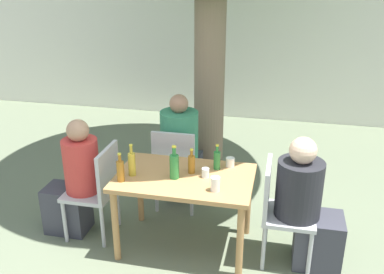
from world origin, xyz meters
The scene contains 17 objects.
ground_plane centered at (0.00, 0.00, 0.00)m, with size 30.00×30.00×0.00m, color #667056.
cafe_building_wall centered at (0.00, 3.80, 1.40)m, with size 10.00×0.08×2.80m.
dining_table_front centered at (0.00, 0.00, 0.63)m, with size 1.20×0.77×0.73m.
patio_chair_0 centered at (-0.83, 0.00, 0.52)m, with size 0.44×0.44×0.92m.
patio_chair_1 centered at (0.83, 0.00, 0.52)m, with size 0.44×0.44×0.92m.
patio_chair_2 centered at (-0.24, 0.62, 0.52)m, with size 0.44×0.44×0.92m.
person_seated_0 centered at (-1.08, 0.00, 0.52)m, with size 0.56×0.33×1.17m.
person_seated_1 centered at (1.07, 0.00, 0.53)m, with size 0.59×0.39×1.18m.
person_seated_2 centered at (-0.24, 0.85, 0.57)m, with size 0.40×0.60×1.24m.
amber_bottle_0 centered at (0.05, 0.07, 0.82)m, with size 0.06×0.06×0.23m.
green_bottle_1 centered at (-0.08, -0.06, 0.85)m, with size 0.08×0.08×0.30m.
amber_bottle_2 centered at (-0.51, -0.21, 0.83)m, with size 0.06×0.06×0.26m.
green_bottle_3 centered at (0.25, 0.20, 0.82)m, with size 0.06×0.06×0.24m.
oil_cruet_4 centered at (-0.45, -0.08, 0.84)m, with size 0.06×0.06×0.29m.
drinking_glass_0 centered at (0.36, 0.28, 0.77)m, with size 0.08×0.08×0.09m.
drinking_glass_1 centered at (0.18, 0.02, 0.77)m, with size 0.07×0.07×0.08m.
drinking_glass_2 centered at (0.31, -0.20, 0.79)m, with size 0.08×0.08×0.12m.
Camera 1 is at (0.80, -3.26, 2.45)m, focal length 40.00 mm.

